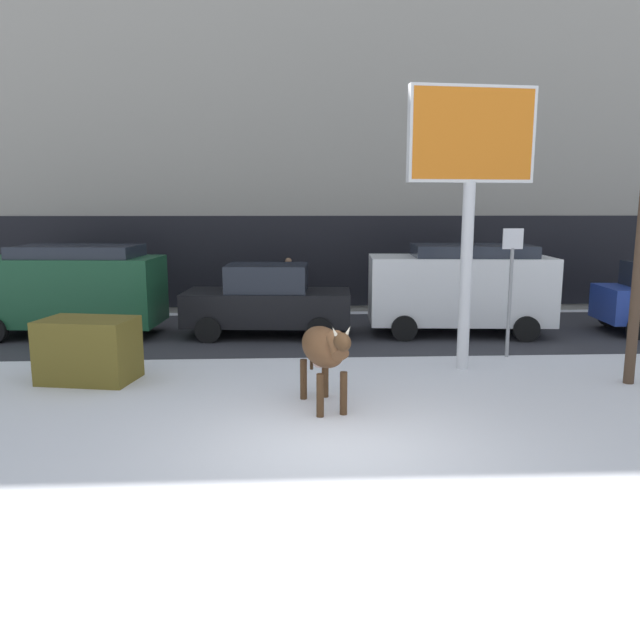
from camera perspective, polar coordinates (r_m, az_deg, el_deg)
ground_plane at (r=8.84m, az=1.64°, el=-11.48°), size 120.00×120.00×0.00m
road_strip at (r=16.52m, az=-0.55°, el=-1.14°), size 60.00×5.60×0.01m
building_facade at (r=22.74m, az=-1.27°, el=18.39°), size 44.00×6.10×13.00m
cow_brown at (r=10.19m, az=0.37°, el=-2.67°), size 0.92×1.94×1.54m
billboard at (r=12.87m, az=13.61°, el=14.63°), size 2.53×0.44×5.56m
car_darkgreen_van at (r=17.17m, az=-21.86°, el=2.74°), size 4.73×2.40×2.32m
car_black_sedan at (r=16.03m, az=-4.80°, el=1.75°), size 4.33×2.24×1.84m
car_white_van at (r=16.59m, az=12.65°, el=2.99°), size 4.73×2.40×2.32m
pedestrian_near_billboard at (r=19.41m, az=-2.88°, el=3.18°), size 0.36×0.24×1.73m
pedestrian_by_cars at (r=20.05m, az=-17.41°, el=2.95°), size 0.36×0.24×1.73m
bare_tree_left_lot at (r=12.83m, az=27.17°, el=3.72°), size 0.84×0.71×4.00m
dumpster at (r=12.66m, az=-20.33°, el=-2.58°), size 1.88×1.40×1.20m
street_sign at (r=14.21m, az=16.98°, el=3.34°), size 0.44×0.08×2.82m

